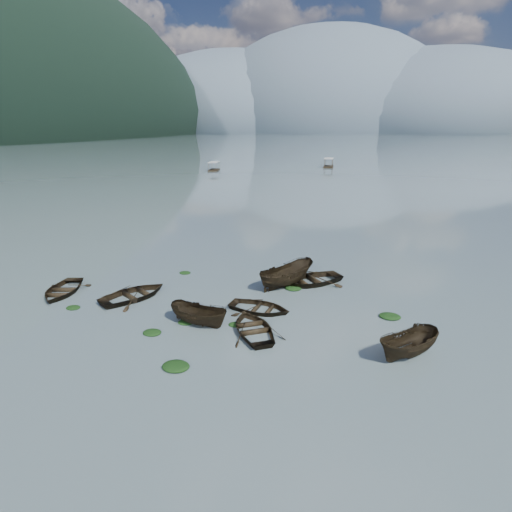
% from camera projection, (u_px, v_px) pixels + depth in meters
% --- Properties ---
extents(ground_plane, '(2400.00, 2400.00, 0.00)m').
position_uv_depth(ground_plane, '(197.00, 371.00, 19.00)').
color(ground_plane, '#506064').
extents(haze_mtn_a, '(520.00, 520.00, 280.00)m').
position_uv_depth(haze_mtn_a, '(237.00, 132.00, 909.51)').
color(haze_mtn_a, '#475666').
rests_on(haze_mtn_a, ground).
extents(haze_mtn_b, '(520.00, 520.00, 340.00)m').
position_uv_depth(haze_mtn_b, '(326.00, 133.00, 864.67)').
color(haze_mtn_b, '#475666').
rests_on(haze_mtn_b, ground).
extents(haze_mtn_c, '(520.00, 520.00, 260.00)m').
position_uv_depth(haze_mtn_c, '(424.00, 133.00, 819.82)').
color(haze_mtn_c, '#475666').
rests_on(haze_mtn_c, ground).
extents(rowboat_0, '(3.95, 4.86, 0.88)m').
position_uv_depth(rowboat_0, '(63.00, 293.00, 27.94)').
color(rowboat_0, black).
rests_on(rowboat_0, ground).
extents(rowboat_1, '(5.23, 5.65, 0.95)m').
position_uv_depth(rowboat_1, '(134.00, 298.00, 27.13)').
color(rowboat_1, black).
rests_on(rowboat_1, ground).
extents(rowboat_2, '(4.09, 2.34, 1.49)m').
position_uv_depth(rowboat_2, '(199.00, 324.00, 23.56)').
color(rowboat_2, black).
rests_on(rowboat_2, ground).
extents(rowboat_3, '(4.67, 5.08, 0.86)m').
position_uv_depth(rowboat_3, '(254.00, 332.00, 22.66)').
color(rowboat_3, black).
rests_on(rowboat_3, ground).
extents(rowboat_4, '(4.34, 3.38, 0.82)m').
position_uv_depth(rowboat_4, '(259.00, 311.00, 25.23)').
color(rowboat_4, black).
rests_on(rowboat_4, ground).
extents(rowboat_5, '(3.89, 3.90, 1.55)m').
position_uv_depth(rowboat_5, '(408.00, 356.00, 20.28)').
color(rowboat_5, black).
rests_on(rowboat_5, ground).
extents(rowboat_7, '(5.99, 5.73, 1.01)m').
position_uv_depth(rowboat_7, '(311.00, 283.00, 29.73)').
color(rowboat_7, black).
rests_on(rowboat_7, ground).
extents(rowboat_8, '(4.49, 5.04, 1.91)m').
position_uv_depth(rowboat_8, '(286.00, 286.00, 29.26)').
color(rowboat_8, black).
rests_on(rowboat_8, ground).
extents(weed_clump_0, '(1.07, 0.87, 0.23)m').
position_uv_depth(weed_clump_0, '(152.00, 333.00, 22.48)').
color(weed_clump_0, black).
rests_on(weed_clump_0, ground).
extents(weed_clump_1, '(0.93, 0.75, 0.21)m').
position_uv_depth(weed_clump_1, '(186.00, 323.00, 23.67)').
color(weed_clump_1, black).
rests_on(weed_clump_1, ground).
extents(weed_clump_2, '(1.37, 1.09, 0.30)m').
position_uv_depth(weed_clump_2, '(176.00, 368.00, 19.26)').
color(weed_clump_2, black).
rests_on(weed_clump_2, ground).
extents(weed_clump_3, '(0.78, 0.66, 0.17)m').
position_uv_depth(weed_clump_3, '(235.00, 325.00, 23.43)').
color(weed_clump_3, black).
rests_on(weed_clump_3, ground).
extents(weed_clump_4, '(1.31, 1.04, 0.27)m').
position_uv_depth(weed_clump_4, '(390.00, 317.00, 24.37)').
color(weed_clump_4, black).
rests_on(weed_clump_4, ground).
extents(weed_clump_5, '(0.93, 0.75, 0.20)m').
position_uv_depth(weed_clump_5, '(73.00, 308.00, 25.60)').
color(weed_clump_5, black).
rests_on(weed_clump_5, ground).
extents(weed_clump_6, '(0.91, 0.76, 0.19)m').
position_uv_depth(weed_clump_6, '(185.00, 273.00, 31.74)').
color(weed_clump_6, black).
rests_on(weed_clump_6, ground).
extents(weed_clump_7, '(1.19, 0.95, 0.26)m').
position_uv_depth(weed_clump_7, '(293.00, 289.00, 28.61)').
color(weed_clump_7, black).
rests_on(weed_clump_7, ground).
extents(pontoon_left, '(3.32, 6.07, 2.20)m').
position_uv_depth(pontoon_left, '(214.00, 171.00, 106.74)').
color(pontoon_left, black).
rests_on(pontoon_left, ground).
extents(pontoon_centre, '(2.80, 6.47, 2.46)m').
position_uv_depth(pontoon_centre, '(328.00, 167.00, 115.79)').
color(pontoon_centre, black).
rests_on(pontoon_centre, ground).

